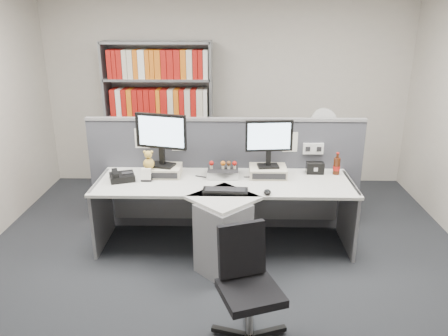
{
  "coord_description": "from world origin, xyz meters",
  "views": [
    {
      "loc": [
        0.09,
        -3.31,
        2.31
      ],
      "look_at": [
        0.0,
        0.65,
        0.92
      ],
      "focal_mm": 35.04,
      "sensor_mm": 36.0,
      "label": 1
    }
  ],
  "objects_px": {
    "keyboard": "(225,191)",
    "desk_fan": "(323,124)",
    "desk": "(224,214)",
    "monitor_right": "(269,140)",
    "desk_phone": "(121,177)",
    "speaker": "(315,168)",
    "cola_bottle": "(337,166)",
    "office_chair": "(247,283)",
    "filing_cabinet": "(319,176)",
    "monitor_left": "(161,136)",
    "desktop_pc": "(223,172)",
    "mouse": "(267,192)",
    "shelving_unit": "(160,120)",
    "desk_calendar": "(146,176)"
  },
  "relations": [
    {
      "from": "desk",
      "to": "desk_calendar",
      "type": "bearing_deg",
      "value": 164.85
    },
    {
      "from": "monitor_right",
      "to": "office_chair",
      "type": "height_order",
      "value": "monitor_right"
    },
    {
      "from": "desk",
      "to": "monitor_right",
      "type": "distance_m",
      "value": 0.88
    },
    {
      "from": "desk_calendar",
      "to": "office_chair",
      "type": "height_order",
      "value": "office_chair"
    },
    {
      "from": "desk_phone",
      "to": "desk_calendar",
      "type": "relative_size",
      "value": 2.3
    },
    {
      "from": "cola_bottle",
      "to": "office_chair",
      "type": "xyz_separation_m",
      "value": [
        -0.98,
        -1.62,
        -0.34
      ]
    },
    {
      "from": "desktop_pc",
      "to": "desk_calendar",
      "type": "xyz_separation_m",
      "value": [
        -0.77,
        -0.16,
        0.01
      ]
    },
    {
      "from": "cola_bottle",
      "to": "desk_fan",
      "type": "distance_m",
      "value": 0.97
    },
    {
      "from": "desk_calendar",
      "to": "monitor_right",
      "type": "bearing_deg",
      "value": 7.81
    },
    {
      "from": "mouse",
      "to": "desk_phone",
      "type": "xyz_separation_m",
      "value": [
        -1.46,
        0.34,
        0.02
      ]
    },
    {
      "from": "monitor_right",
      "to": "desk",
      "type": "bearing_deg",
      "value": -139.61
    },
    {
      "from": "mouse",
      "to": "cola_bottle",
      "type": "xyz_separation_m",
      "value": [
        0.77,
        0.56,
        0.07
      ]
    },
    {
      "from": "monitor_left",
      "to": "desktop_pc",
      "type": "height_order",
      "value": "monitor_left"
    },
    {
      "from": "shelving_unit",
      "to": "mouse",
      "type": "bearing_deg",
      "value": -56.18
    },
    {
      "from": "desktop_pc",
      "to": "desk_fan",
      "type": "xyz_separation_m",
      "value": [
        1.22,
        1.02,
        0.27
      ]
    },
    {
      "from": "desktop_pc",
      "to": "cola_bottle",
      "type": "height_order",
      "value": "cola_bottle"
    },
    {
      "from": "speaker",
      "to": "desk_fan",
      "type": "relative_size",
      "value": 0.34
    },
    {
      "from": "monitor_right",
      "to": "desktop_pc",
      "type": "distance_m",
      "value": 0.59
    },
    {
      "from": "mouse",
      "to": "filing_cabinet",
      "type": "distance_m",
      "value": 1.75
    },
    {
      "from": "keyboard",
      "to": "mouse",
      "type": "xyz_separation_m",
      "value": [
        0.4,
        -0.05,
        0.01
      ]
    },
    {
      "from": "monitor_left",
      "to": "desk_fan",
      "type": "distance_m",
      "value": 2.11
    },
    {
      "from": "desktop_pc",
      "to": "mouse",
      "type": "height_order",
      "value": "desktop_pc"
    },
    {
      "from": "office_chair",
      "to": "filing_cabinet",
      "type": "bearing_deg",
      "value": 68.66
    },
    {
      "from": "desktop_pc",
      "to": "mouse",
      "type": "bearing_deg",
      "value": -48.66
    },
    {
      "from": "monitor_left",
      "to": "speaker",
      "type": "bearing_deg",
      "value": 3.23
    },
    {
      "from": "monitor_left",
      "to": "filing_cabinet",
      "type": "xyz_separation_m",
      "value": [
        1.85,
        1.02,
        -0.8
      ]
    },
    {
      "from": "monitor_left",
      "to": "office_chair",
      "type": "distance_m",
      "value": 1.9
    },
    {
      "from": "monitor_left",
      "to": "keyboard",
      "type": "relative_size",
      "value": 1.27
    },
    {
      "from": "desk",
      "to": "monitor_right",
      "type": "xyz_separation_m",
      "value": [
        0.45,
        0.38,
        0.66
      ]
    },
    {
      "from": "desk_fan",
      "to": "monitor_right",
      "type": "bearing_deg",
      "value": -126.42
    },
    {
      "from": "monitor_left",
      "to": "desk",
      "type": "bearing_deg",
      "value": -30.61
    },
    {
      "from": "keyboard",
      "to": "office_chair",
      "type": "height_order",
      "value": "office_chair"
    },
    {
      "from": "shelving_unit",
      "to": "desk_fan",
      "type": "bearing_deg",
      "value": -12.08
    },
    {
      "from": "desk_phone",
      "to": "keyboard",
      "type": "bearing_deg",
      "value": -15.28
    },
    {
      "from": "speaker",
      "to": "cola_bottle",
      "type": "height_order",
      "value": "cola_bottle"
    },
    {
      "from": "keyboard",
      "to": "desk_fan",
      "type": "height_order",
      "value": "desk_fan"
    },
    {
      "from": "desktop_pc",
      "to": "desk_phone",
      "type": "relative_size",
      "value": 1.06
    },
    {
      "from": "shelving_unit",
      "to": "desk",
      "type": "bearing_deg",
      "value": -64.04
    },
    {
      "from": "mouse",
      "to": "keyboard",
      "type": "bearing_deg",
      "value": 173.36
    },
    {
      "from": "monitor_right",
      "to": "desk_phone",
      "type": "distance_m",
      "value": 1.55
    },
    {
      "from": "desktop_pc",
      "to": "monitor_left",
      "type": "bearing_deg",
      "value": 179.49
    },
    {
      "from": "desk",
      "to": "monitor_left",
      "type": "relative_size",
      "value": 4.69
    },
    {
      "from": "monitor_right",
      "to": "shelving_unit",
      "type": "distance_m",
      "value": 2.0
    },
    {
      "from": "desk",
      "to": "shelving_unit",
      "type": "height_order",
      "value": "shelving_unit"
    },
    {
      "from": "mouse",
      "to": "speaker",
      "type": "distance_m",
      "value": 0.8
    },
    {
      "from": "speaker",
      "to": "shelving_unit",
      "type": "bearing_deg",
      "value": 143.47
    },
    {
      "from": "shelving_unit",
      "to": "desk_fan",
      "type": "relative_size",
      "value": 3.76
    },
    {
      "from": "mouse",
      "to": "filing_cabinet",
      "type": "xyz_separation_m",
      "value": [
        0.79,
        1.51,
        -0.39
      ]
    },
    {
      "from": "speaker",
      "to": "desk_calendar",
      "type": "bearing_deg",
      "value": -171.49
    },
    {
      "from": "desk_phone",
      "to": "shelving_unit",
      "type": "bearing_deg",
      "value": 84.81
    }
  ]
}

